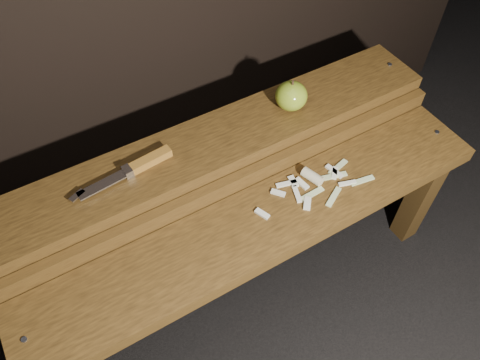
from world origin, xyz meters
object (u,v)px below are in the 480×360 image
bench_rear_tier (219,161)px  apple (291,96)px  knife (139,166)px  bench_front_tier (265,238)px

bench_rear_tier → apple: apple is taller
apple → knife: (-0.42, 0.00, -0.03)m
bench_rear_tier → apple: 0.25m
apple → bench_rear_tier: bearing=-178.9°
bench_rear_tier → apple: bearing=1.1°
bench_front_tier → knife: knife is taller
knife → bench_front_tier: bearing=-48.7°
bench_front_tier → apple: size_ratio=13.80×
bench_rear_tier → apple: (0.22, 0.00, 0.12)m
bench_rear_tier → knife: bearing=177.7°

